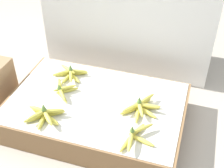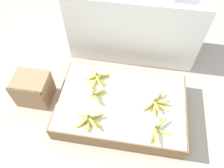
# 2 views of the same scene
# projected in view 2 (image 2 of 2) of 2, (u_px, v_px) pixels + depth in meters

# --- Properties ---
(ground_plane) EXTENTS (10.00, 10.00, 0.00)m
(ground_plane) POSITION_uv_depth(u_px,v_px,m) (121.00, 111.00, 2.04)
(ground_plane) COLOR #A89E8E
(display_platform) EXTENTS (1.12, 0.74, 0.18)m
(display_platform) POSITION_uv_depth(u_px,v_px,m) (121.00, 106.00, 1.97)
(display_platform) COLOR olive
(display_platform) RESTS_ON ground_plane
(back_vendor_table) EXTENTS (1.30, 0.48, 0.74)m
(back_vendor_table) POSITION_uv_depth(u_px,v_px,m) (134.00, 23.00, 2.21)
(back_vendor_table) COLOR white
(back_vendor_table) RESTS_ON ground_plane
(wooden_crate) EXTENTS (0.31, 0.26, 0.28)m
(wooden_crate) POSITION_uv_depth(u_px,v_px,m) (33.00, 89.00, 2.01)
(wooden_crate) COLOR #997551
(wooden_crate) RESTS_ON ground_plane
(banana_bunch_front_left) EXTENTS (0.23, 0.20, 0.10)m
(banana_bunch_front_left) POSITION_uv_depth(u_px,v_px,m) (89.00, 120.00, 1.76)
(banana_bunch_front_left) COLOR gold
(banana_bunch_front_left) RESTS_ON display_platform
(banana_bunch_front_midleft) EXTENTS (0.18, 0.26, 0.09)m
(banana_bunch_front_midleft) POSITION_uv_depth(u_px,v_px,m) (158.00, 130.00, 1.71)
(banana_bunch_front_midleft) COLOR #DBCC4C
(banana_bunch_front_midleft) RESTS_ON display_platform
(banana_bunch_middle_left) EXTENTS (0.17, 0.20, 0.08)m
(banana_bunch_middle_left) POSITION_uv_depth(u_px,v_px,m) (95.00, 94.00, 1.90)
(banana_bunch_middle_left) COLOR gold
(banana_bunch_middle_left) RESTS_ON display_platform
(banana_bunch_middle_midleft) EXTENTS (0.24, 0.27, 0.10)m
(banana_bunch_middle_midleft) POSITION_uv_depth(u_px,v_px,m) (156.00, 103.00, 1.85)
(banana_bunch_middle_midleft) COLOR #DBCC4C
(banana_bunch_middle_midleft) RESTS_ON display_platform
(banana_bunch_back_left) EXTENTS (0.24, 0.21, 0.09)m
(banana_bunch_back_left) POSITION_uv_depth(u_px,v_px,m) (96.00, 77.00, 2.01)
(banana_bunch_back_left) COLOR gold
(banana_bunch_back_left) RESTS_ON display_platform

